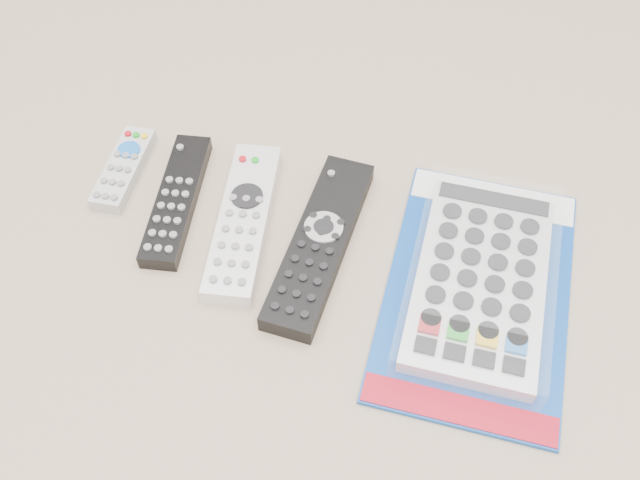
% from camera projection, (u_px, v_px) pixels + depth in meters
% --- Properties ---
extents(remote_small_grey, '(0.04, 0.13, 0.02)m').
position_uv_depth(remote_small_grey, '(124.00, 168.00, 0.87)').
color(remote_small_grey, '#ABABAD').
rests_on(remote_small_grey, ground).
extents(remote_slim_black, '(0.06, 0.20, 0.02)m').
position_uv_depth(remote_slim_black, '(177.00, 200.00, 0.84)').
color(remote_slim_black, black).
rests_on(remote_slim_black, ground).
extents(remote_silver_dvd, '(0.08, 0.22, 0.03)m').
position_uv_depth(remote_silver_dvd, '(244.00, 221.00, 0.82)').
color(remote_silver_dvd, silver).
rests_on(remote_silver_dvd, ground).
extents(remote_large_black, '(0.08, 0.25, 0.03)m').
position_uv_depth(remote_large_black, '(320.00, 243.00, 0.80)').
color(remote_large_black, black).
rests_on(remote_large_black, ground).
extents(jumbo_remote_packaged, '(0.20, 0.32, 0.04)m').
position_uv_depth(jumbo_remote_packaged, '(481.00, 280.00, 0.76)').
color(jumbo_remote_packaged, '#0D3F95').
rests_on(jumbo_remote_packaged, ground).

